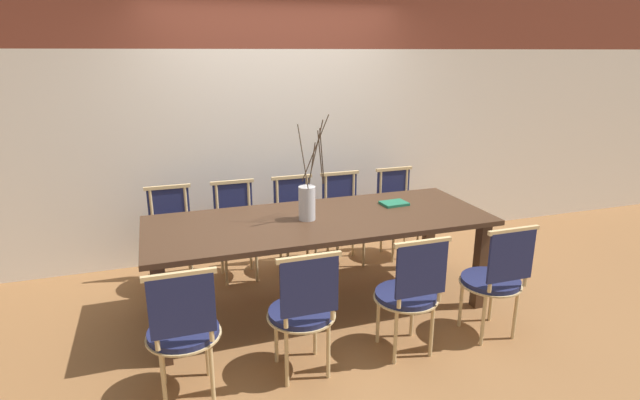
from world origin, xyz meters
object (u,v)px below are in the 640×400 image
chair_far_center (296,221)px  book_stack (394,203)px  dining_table (320,229)px  vase_centerpiece (307,201)px  chair_near_center (410,291)px

chair_far_center → book_stack: chair_far_center is taller
dining_table → vase_centerpiece: (-0.10, 0.01, 0.24)m
dining_table → chair_far_center: 0.85m
vase_centerpiece → book_stack: 0.84m
dining_table → vase_centerpiece: bearing=176.8°
dining_table → chair_far_center: chair_far_center is taller
dining_table → vase_centerpiece: vase_centerpiece is taller
dining_table → chair_near_center: (0.37, -0.82, -0.21)m
vase_centerpiece → book_stack: size_ratio=3.55×
chair_far_center → book_stack: 1.01m
book_stack → chair_near_center: bearing=-110.2°
chair_near_center → vase_centerpiece: vase_centerpiece is taller
dining_table → book_stack: size_ratio=11.77×
chair_near_center → chair_far_center: same height
chair_near_center → vase_centerpiece: 1.05m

